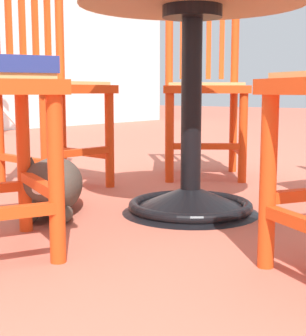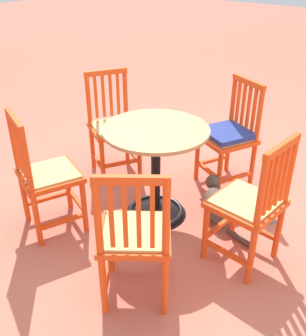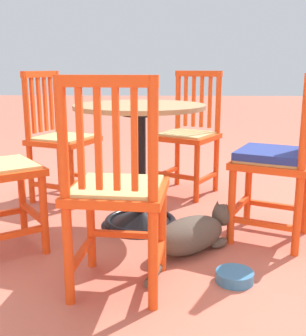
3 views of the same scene
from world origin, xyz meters
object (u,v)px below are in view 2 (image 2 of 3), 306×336
orange_chair_facing_out (228,136)px  tabby_cat (217,202)px  orange_chair_at_corner (135,237)px  orange_chair_tucked_in (250,205)px  orange_chair_near_fence (113,127)px  orange_chair_by_planter (46,176)px  pet_water_bowl (264,215)px  cafe_table (156,183)px

orange_chair_facing_out → tabby_cat: 0.60m
orange_chair_at_corner → orange_chair_facing_out: 1.49m
orange_chair_tucked_in → orange_chair_facing_out: bearing=-143.7°
orange_chair_near_fence → orange_chair_by_planter: (0.92, 0.21, 0.00)m
pet_water_bowl → orange_chair_by_planter: bearing=-48.6°
orange_chair_tucked_in → pet_water_bowl: orange_chair_tucked_in is taller
orange_chair_near_fence → tabby_cat: (0.01, 1.09, -0.34)m
tabby_cat → pet_water_bowl: 0.37m
orange_chair_at_corner → orange_chair_facing_out: (-1.47, -0.22, 0.01)m
orange_chair_by_planter → orange_chair_tucked_in: size_ratio=1.00×
orange_chair_by_planter → tabby_cat: 1.31m
cafe_table → tabby_cat: cafe_table is taller
orange_chair_facing_out → cafe_table: bearing=-14.0°
orange_chair_by_planter → orange_chair_facing_out: same height
orange_chair_by_planter → tabby_cat: (-0.91, 0.88, -0.34)m
cafe_table → orange_chair_at_corner: size_ratio=0.83×
orange_chair_facing_out → orange_chair_at_corner: bearing=8.5°
cafe_table → orange_chair_at_corner: bearing=29.5°
orange_chair_by_planter → orange_chair_at_corner: same height
orange_chair_near_fence → pet_water_bowl: orange_chair_near_fence is taller
tabby_cat → pet_water_bowl: (-0.16, 0.33, -0.07)m
orange_chair_by_planter → orange_chair_facing_out: size_ratio=1.00×
cafe_table → orange_chair_tucked_in: (0.05, 0.78, 0.15)m
cafe_table → tabby_cat: 0.52m
orange_chair_by_planter → orange_chair_at_corner: (0.12, 0.92, 0.00)m
orange_chair_at_corner → orange_chair_facing_out: size_ratio=1.00×
orange_chair_by_planter → orange_chair_facing_out: (-1.35, 0.70, 0.01)m
orange_chair_at_corner → tabby_cat: orange_chair_at_corner is taller
orange_chair_near_fence → orange_chair_facing_out: bearing=115.6°
orange_chair_facing_out → pet_water_bowl: bearing=60.8°
tabby_cat → orange_chair_facing_out: bearing=-157.8°
orange_chair_near_fence → orange_chair_at_corner: (1.04, 1.13, 0.00)m
orange_chair_tucked_in → orange_chair_near_fence: bearing=-103.6°
orange_chair_facing_out → tabby_cat: (0.45, 0.18, -0.35)m
orange_chair_by_planter → orange_chair_at_corner: 0.93m
orange_chair_near_fence → cafe_table: bearing=66.2°
orange_chair_by_planter → tabby_cat: size_ratio=1.48×
orange_chair_near_fence → orange_chair_at_corner: 1.54m
orange_chair_by_planter → orange_chair_at_corner: size_ratio=1.00×
orange_chair_facing_out → pet_water_bowl: size_ratio=5.36×
orange_chair_at_corner → orange_chair_tucked_in: size_ratio=1.00×
orange_chair_tucked_in → cafe_table: bearing=-93.3°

